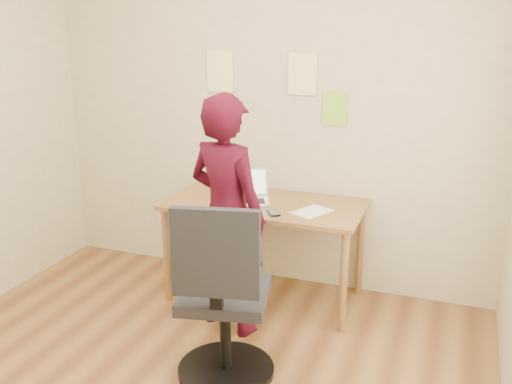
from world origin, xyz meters
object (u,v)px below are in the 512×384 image
at_px(phone, 273,213).
at_px(office_chair, 223,306).
at_px(person, 227,215).
at_px(desk, 265,214).
at_px(laptop, 247,194).

relative_size(phone, office_chair, 0.14).
distance_m(phone, person, 0.35).
distance_m(desk, laptop, 0.19).
relative_size(desk, person, 0.89).
bearing_deg(person, desk, -83.43).
xyz_separation_m(laptop, person, (0.04, -0.47, -0.00)).
relative_size(phone, person, 0.09).
xyz_separation_m(desk, office_chair, (0.13, -1.06, -0.19)).
bearing_deg(office_chair, desk, 84.02).
height_order(office_chair, person, person).
bearing_deg(desk, phone, -57.26).
relative_size(laptop, person, 0.25).
bearing_deg(laptop, phone, -62.04).
relative_size(laptop, office_chair, 0.36).
distance_m(desk, office_chair, 1.08).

